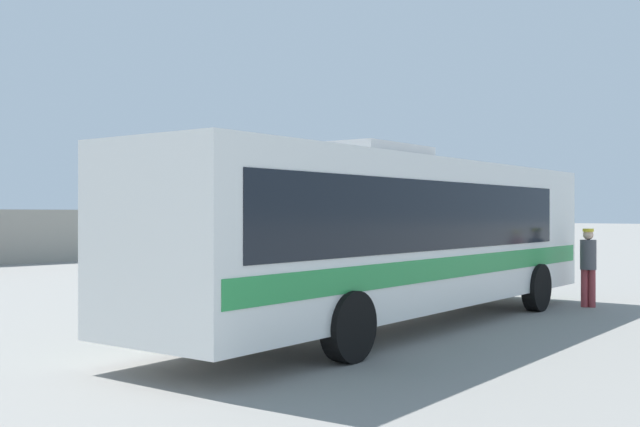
{
  "coord_description": "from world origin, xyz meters",
  "views": [
    {
      "loc": [
        -10.2,
        -9.14,
        2.15
      ],
      "look_at": [
        2.11,
        2.78,
        2.15
      ],
      "focal_mm": 42.93,
      "sensor_mm": 36.0,
      "label": 1
    }
  ],
  "objects": [
    {
      "name": "ground_plane",
      "position": [
        0.0,
        10.0,
        0.0
      ],
      "size": [
        300.0,
        300.0,
        0.0
      ],
      "primitive_type": "plane",
      "color": "gray"
    },
    {
      "name": "coach_bus_white_green",
      "position": [
        1.09,
        -0.16,
        1.81
      ],
      "size": [
        12.67,
        4.08,
        3.38
      ],
      "color": "white",
      "rests_on": "ground_plane"
    },
    {
      "name": "attendant_by_bus_door",
      "position": [
        6.67,
        -1.38,
        1.03
      ],
      "size": [
        0.48,
        0.48,
        1.8
      ],
      "color": "#99383D",
      "rests_on": "ground_plane"
    }
  ]
}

